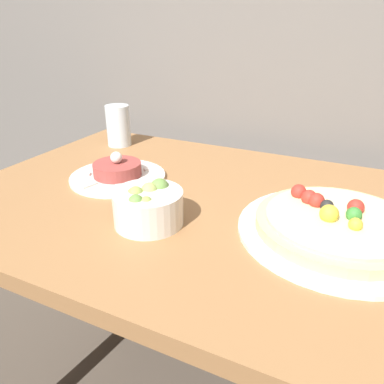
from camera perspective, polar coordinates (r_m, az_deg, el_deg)
dining_table at (r=0.90m, az=2.97°, el=-8.18°), size 1.20×0.77×0.79m
pizza_plate at (r=0.76m, az=21.30°, el=-4.78°), size 0.38×0.38×0.07m
tartare_plate at (r=0.98m, az=-11.26°, el=2.86°), size 0.24×0.24×0.07m
small_bowl at (r=0.75m, az=-6.69°, el=-2.12°), size 0.14×0.14×0.08m
drinking_glass at (r=1.24m, az=-11.17°, el=9.90°), size 0.08×0.08×0.13m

